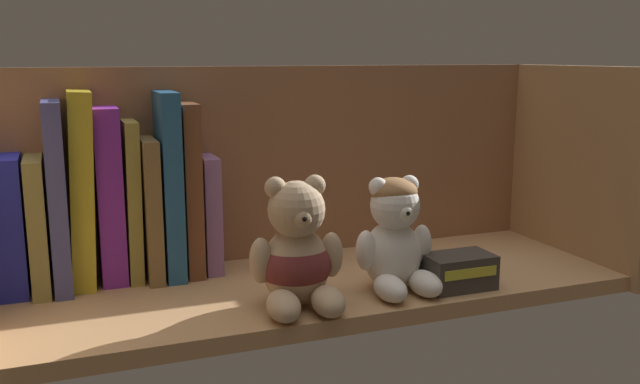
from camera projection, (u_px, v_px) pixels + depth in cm
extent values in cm
cube|color=tan|center=(316.00, 289.00, 86.91)|extent=(77.40, 25.55, 2.00)
cube|color=#916242|center=(282.00, 169.00, 96.52)|extent=(79.80, 1.20, 28.69)
cube|color=tan|center=(573.00, 167.00, 98.14)|extent=(1.60, 27.95, 28.69)
cube|color=#1E23A4|center=(9.00, 223.00, 82.51)|extent=(3.60, 11.14, 16.63)
cube|color=olive|center=(38.00, 222.00, 83.65)|extent=(2.08, 13.30, 16.37)
cube|color=#41437C|center=(57.00, 194.00, 83.85)|extent=(2.08, 13.62, 22.98)
cube|color=gold|center=(81.00, 188.00, 84.71)|extent=(3.63, 10.61, 24.11)
cube|color=#712396|center=(108.00, 194.00, 86.05)|extent=(3.07, 9.11, 21.97)
cube|color=olive|center=(131.00, 199.00, 87.18)|extent=(1.98, 9.43, 20.26)
cube|color=brown|center=(149.00, 207.00, 88.15)|extent=(1.89, 12.32, 18.01)
cube|color=#225483|center=(167.00, 183.00, 88.45)|extent=(2.36, 12.10, 23.76)
cube|color=brown|center=(187.00, 188.00, 89.50)|extent=(2.13, 10.63, 22.28)
cube|color=#88609B|center=(207.00, 212.00, 91.06)|extent=(2.15, 9.29, 15.33)
ellipsoid|color=tan|center=(296.00, 266.00, 78.04)|extent=(7.76, 7.12, 9.13)
sphere|color=tan|center=(296.00, 210.00, 76.28)|extent=(6.49, 6.49, 6.49)
sphere|color=tan|center=(275.00, 188.00, 75.58)|extent=(2.43, 2.43, 2.43)
sphere|color=tan|center=(315.00, 185.00, 76.84)|extent=(2.43, 2.43, 2.43)
sphere|color=tan|center=(302.00, 218.00, 74.19)|extent=(2.43, 2.43, 2.43)
sphere|color=black|center=(304.00, 219.00, 73.38)|extent=(0.85, 0.85, 0.85)
ellipsoid|color=tan|center=(283.00, 306.00, 73.85)|extent=(4.13, 6.36, 3.25)
ellipsoid|color=tan|center=(328.00, 301.00, 75.23)|extent=(4.13, 6.36, 3.25)
ellipsoid|color=tan|center=(261.00, 261.00, 76.25)|extent=(2.84, 2.84, 5.27)
ellipsoid|color=tan|center=(331.00, 255.00, 78.52)|extent=(2.84, 2.84, 5.27)
ellipsoid|color=maroon|center=(296.00, 264.00, 77.99)|extent=(8.40, 7.76, 6.39)
ellipsoid|color=white|center=(392.00, 255.00, 83.66)|extent=(7.20, 6.61, 8.47)
sphere|color=white|center=(395.00, 205.00, 82.05)|extent=(6.03, 6.03, 6.03)
sphere|color=white|center=(378.00, 187.00, 81.20)|extent=(2.26, 2.26, 2.26)
sphere|color=white|center=(409.00, 184.00, 82.74)|extent=(2.26, 2.26, 2.26)
sphere|color=white|center=(404.00, 212.00, 80.18)|extent=(2.26, 2.26, 2.26)
sphere|color=black|center=(407.00, 213.00, 79.44)|extent=(0.79, 0.79, 0.79)
ellipsoid|color=white|center=(390.00, 288.00, 79.69)|extent=(3.48, 5.71, 3.01)
ellipsoid|color=white|center=(425.00, 284.00, 81.40)|extent=(3.48, 5.71, 3.01)
ellipsoid|color=white|center=(366.00, 250.00, 81.67)|extent=(2.49, 2.49, 4.90)
ellipsoid|color=white|center=(422.00, 244.00, 84.47)|extent=(2.49, 2.49, 4.90)
ellipsoid|color=olive|center=(394.00, 191.00, 82.11)|extent=(5.73, 5.73, 3.31)
cube|color=#38332D|center=(458.00, 271.00, 84.13)|extent=(8.35, 5.22, 4.23)
cube|color=gold|center=(471.00, 273.00, 81.57)|extent=(7.10, 0.16, 1.18)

